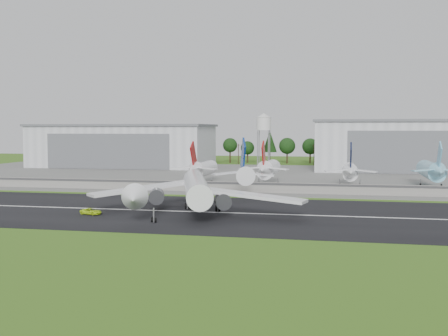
% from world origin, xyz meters
% --- Properties ---
extents(ground, '(600.00, 600.00, 0.00)m').
position_xyz_m(ground, '(0.00, 0.00, 0.00)').
color(ground, '#356217').
rests_on(ground, ground).
extents(runway, '(320.00, 60.00, 0.10)m').
position_xyz_m(runway, '(0.00, 10.00, 0.05)').
color(runway, black).
rests_on(runway, ground).
extents(runway_centerline, '(220.00, 1.00, 0.02)m').
position_xyz_m(runway_centerline, '(0.00, 10.00, 0.11)').
color(runway_centerline, white).
rests_on(runway_centerline, runway).
extents(apron, '(320.00, 150.00, 0.10)m').
position_xyz_m(apron, '(0.00, 120.00, 0.05)').
color(apron, slate).
rests_on(apron, ground).
extents(blast_fence, '(240.00, 0.61, 3.50)m').
position_xyz_m(blast_fence, '(0.00, 54.99, 1.81)').
color(blast_fence, gray).
rests_on(blast_fence, ground).
extents(hangar_west, '(97.00, 44.00, 23.20)m').
position_xyz_m(hangar_west, '(-80.00, 164.92, 11.63)').
color(hangar_west, silver).
rests_on(hangar_west, ground).
extents(hangar_east, '(102.00, 47.00, 25.20)m').
position_xyz_m(hangar_east, '(75.00, 164.92, 12.63)').
color(hangar_east, silver).
rests_on(hangar_east, ground).
extents(water_tower, '(8.40, 8.40, 29.40)m').
position_xyz_m(water_tower, '(-5.00, 185.00, 24.55)').
color(water_tower, '#99999E').
rests_on(water_tower, ground).
extents(utility_poles, '(230.00, 3.00, 12.00)m').
position_xyz_m(utility_poles, '(0.00, 200.00, 0.00)').
color(utility_poles, black).
rests_on(utility_poles, ground).
extents(treeline, '(320.00, 16.00, 22.00)m').
position_xyz_m(treeline, '(0.00, 215.00, 0.00)').
color(treeline, black).
rests_on(treeline, ground).
extents(main_airliner, '(54.86, 58.13, 18.17)m').
position_xyz_m(main_airliner, '(2.02, 9.58, 4.89)').
color(main_airliner, white).
rests_on(main_airliner, runway).
extents(ground_vehicle, '(5.87, 3.82, 1.50)m').
position_xyz_m(ground_vehicle, '(-21.60, 0.50, 0.85)').
color(ground_vehicle, '#C7ED1B').
rests_on(ground_vehicle, runway).
extents(parked_jet_red_a, '(7.36, 31.29, 16.50)m').
position_xyz_m(parked_jet_red_a, '(-13.21, 76.53, 6.00)').
color(parked_jet_red_a, white).
rests_on(parked_jet_red_a, ground).
extents(parked_jet_red_b, '(7.36, 31.29, 16.77)m').
position_xyz_m(parked_jet_red_b, '(11.46, 76.57, 6.26)').
color(parked_jet_red_b, white).
rests_on(parked_jet_red_b, ground).
extents(parked_jet_navy, '(7.36, 31.29, 16.41)m').
position_xyz_m(parked_jet_navy, '(40.41, 76.52, 5.92)').
color(parked_jet_navy, white).
rests_on(parked_jet_navy, ground).
extents(parked_jet_skyblue, '(7.36, 37.29, 16.79)m').
position_xyz_m(parked_jet_skyblue, '(68.37, 81.58, 6.23)').
color(parked_jet_skyblue, '#88D0EB').
rests_on(parked_jet_skyblue, ground).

